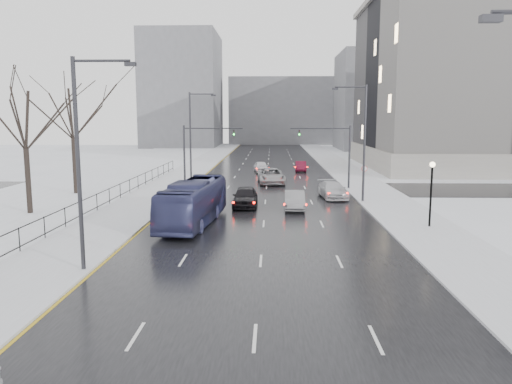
# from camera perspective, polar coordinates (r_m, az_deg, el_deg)

# --- Properties ---
(road) EXTENTS (16.00, 150.00, 0.04)m
(road) POSITION_cam_1_polar(r_m,az_deg,el_deg) (63.08, 1.31, 1.90)
(road) COLOR black
(road) RESTS_ON ground
(cross_road) EXTENTS (130.00, 10.00, 0.04)m
(cross_road) POSITION_cam_1_polar(r_m,az_deg,el_deg) (51.18, 1.19, 0.35)
(cross_road) COLOR black
(cross_road) RESTS_ON ground
(sidewalk_left) EXTENTS (5.00, 150.00, 0.16)m
(sidewalk_left) POSITION_cam_1_polar(r_m,az_deg,el_deg) (64.03, -8.13, 1.97)
(sidewalk_left) COLOR silver
(sidewalk_left) RESTS_ON ground
(sidewalk_right) EXTENTS (5.00, 150.00, 0.16)m
(sidewalk_right) POSITION_cam_1_polar(r_m,az_deg,el_deg) (63.86, 10.78, 1.88)
(sidewalk_right) COLOR silver
(sidewalk_right) RESTS_ON ground
(park_strip) EXTENTS (14.00, 150.00, 0.12)m
(park_strip) POSITION_cam_1_polar(r_m,az_deg,el_deg) (66.33, -16.25, 1.92)
(park_strip) COLOR white
(park_strip) RESTS_ON ground
(tree_park_d) EXTENTS (8.75, 8.75, 12.50)m
(tree_park_d) POSITION_cam_1_polar(r_m,az_deg,el_deg) (41.63, -24.38, -2.34)
(tree_park_d) COLOR black
(tree_park_d) RESTS_ON ground
(tree_park_e) EXTENTS (9.45, 9.45, 13.50)m
(tree_park_e) POSITION_cam_1_polar(r_m,az_deg,el_deg) (50.81, -19.85, -0.24)
(tree_park_e) COLOR black
(tree_park_e) RESTS_ON ground
(iron_fence) EXTENTS (0.06, 70.00, 1.30)m
(iron_fence) POSITION_cam_1_polar(r_m,az_deg,el_deg) (35.92, -20.37, -2.26)
(iron_fence) COLOR black
(iron_fence) RESTS_ON sidewalk_left
(streetlight_r_mid) EXTENTS (2.95, 0.25, 10.00)m
(streetlight_r_mid) POSITION_cam_1_polar(r_m,az_deg,el_deg) (43.37, 12.01, 6.12)
(streetlight_r_mid) COLOR #2D2D33
(streetlight_r_mid) RESTS_ON ground
(streetlight_l_near) EXTENTS (2.95, 0.25, 10.00)m
(streetlight_l_near) POSITION_cam_1_polar(r_m,az_deg,el_deg) (24.33, -19.20, 4.10)
(streetlight_l_near) COLOR #2D2D33
(streetlight_l_near) RESTS_ON ground
(streetlight_l_far) EXTENTS (2.95, 0.25, 10.00)m
(streetlight_l_far) POSITION_cam_1_polar(r_m,az_deg,el_deg) (55.37, -7.29, 6.72)
(streetlight_l_far) COLOR #2D2D33
(streetlight_l_far) RESTS_ON ground
(lamppost_r_mid) EXTENTS (0.36, 0.36, 4.28)m
(lamppost_r_mid) POSITION_cam_1_polar(r_m,az_deg,el_deg) (34.57, 19.41, 0.81)
(lamppost_r_mid) COLOR black
(lamppost_r_mid) RESTS_ON sidewalk_right
(mast_signal_right) EXTENTS (6.10, 0.33, 6.50)m
(mast_signal_right) POSITION_cam_1_polar(r_m,az_deg,el_deg) (51.21, 9.46, 4.84)
(mast_signal_right) COLOR #2D2D33
(mast_signal_right) RESTS_ON ground
(mast_signal_left) EXTENTS (6.10, 0.33, 6.50)m
(mast_signal_left) POSITION_cam_1_polar(r_m,az_deg,el_deg) (51.36, -7.03, 4.90)
(mast_signal_left) COLOR #2D2D33
(mast_signal_left) RESTS_ON ground
(no_uturn_sign) EXTENTS (0.60, 0.06, 2.70)m
(no_uturn_sign) POSITION_cam_1_polar(r_m,az_deg,el_deg) (47.72, 12.27, 2.32)
(no_uturn_sign) COLOR #2D2D33
(no_uturn_sign) RESTS_ON sidewalk_right
(civic_building) EXTENTS (41.00, 31.00, 24.80)m
(civic_building) POSITION_cam_1_polar(r_m,az_deg,el_deg) (82.32, 27.03, 10.34)
(civic_building) COLOR gray
(civic_building) RESTS_ON ground
(bldg_far_right) EXTENTS (24.00, 20.00, 22.00)m
(bldg_far_right) POSITION_cam_1_polar(r_m,az_deg,el_deg) (120.88, 15.17, 9.99)
(bldg_far_right) COLOR slate
(bldg_far_right) RESTS_ON ground
(bldg_far_left) EXTENTS (18.00, 22.00, 28.00)m
(bldg_far_left) POSITION_cam_1_polar(r_m,az_deg,el_deg) (129.81, -8.36, 11.40)
(bldg_far_left) COLOR slate
(bldg_far_left) RESTS_ON ground
(bldg_far_center) EXTENTS (30.00, 18.00, 18.00)m
(bldg_far_center) POSITION_cam_1_polar(r_m,az_deg,el_deg) (142.71, 3.24, 9.19)
(bldg_far_center) COLOR slate
(bldg_far_center) RESTS_ON ground
(bus) EXTENTS (3.51, 10.98, 3.01)m
(bus) POSITION_cam_1_polar(r_m,az_deg,el_deg) (34.39, -7.14, -1.17)
(bus) COLOR navy
(bus) RESTS_ON road
(sedan_center_near) EXTENTS (1.97, 4.89, 1.67)m
(sedan_center_near) POSITION_cam_1_polar(r_m,az_deg,el_deg) (40.76, -1.24, -0.54)
(sedan_center_near) COLOR black
(sedan_center_near) RESTS_ON road
(sedan_right_near) EXTENTS (1.66, 4.53, 1.48)m
(sedan_right_near) POSITION_cam_1_polar(r_m,az_deg,el_deg) (39.77, 4.43, -0.93)
(sedan_right_near) COLOR gray
(sedan_right_near) RESTS_ON road
(sedan_right_cross) EXTENTS (3.27, 6.25, 1.68)m
(sedan_right_cross) POSITION_cam_1_polar(r_m,az_deg,el_deg) (55.08, 1.76, 1.83)
(sedan_right_cross) COLOR #99999D
(sedan_right_cross) RESTS_ON road
(sedan_right_far) EXTENTS (2.66, 5.34, 1.49)m
(sedan_right_far) POSITION_cam_1_polar(r_m,az_deg,el_deg) (45.75, 8.74, 0.24)
(sedan_right_far) COLOR silver
(sedan_right_far) RESTS_ON road
(sedan_center_far) EXTENTS (2.30, 4.55, 1.49)m
(sedan_center_far) POSITION_cam_1_polar(r_m,az_deg,el_deg) (66.38, 0.59, 2.89)
(sedan_center_far) COLOR silver
(sedan_center_far) RESTS_ON road
(sedan_right_distant) EXTENTS (1.53, 4.14, 1.36)m
(sedan_right_distant) POSITION_cam_1_polar(r_m,az_deg,el_deg) (68.18, 5.14, 2.95)
(sedan_right_distant) COLOR maroon
(sedan_right_distant) RESTS_ON road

